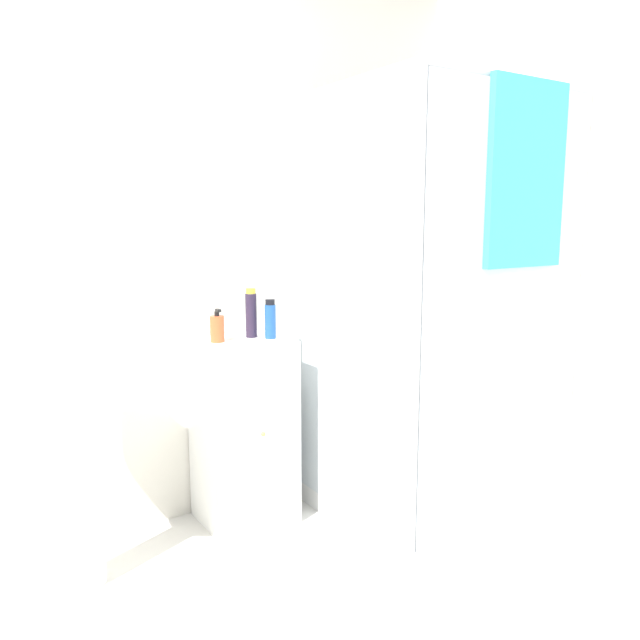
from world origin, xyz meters
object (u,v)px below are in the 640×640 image
Objects in this scene: soap_dispenser at (217,328)px; shampoo_bottle_blue at (270,320)px; sink at (77,417)px; shampoo_bottle_tall_black at (251,313)px.

shampoo_bottle_blue is (0.23, -0.05, 0.03)m from soap_dispenser.
sink is 0.86m from shampoo_bottle_tall_black.
soap_dispenser is 0.66× the size of shampoo_bottle_tall_black.
shampoo_bottle_blue is at bearing 6.34° from sink.
sink reaches higher than soap_dispenser.
soap_dispenser is 0.83× the size of shampoo_bottle_blue.
shampoo_bottle_blue is at bearing -51.20° from shampoo_bottle_tall_black.
shampoo_bottle_tall_black reaches higher than shampoo_bottle_blue.
shampoo_bottle_tall_black is at bearing 11.84° from sink.
sink is 0.68m from soap_dispenser.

